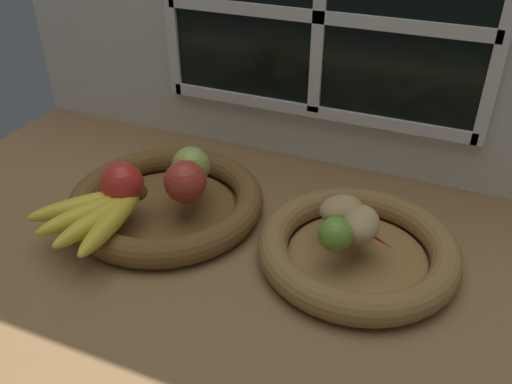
{
  "coord_description": "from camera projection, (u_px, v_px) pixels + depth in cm",
  "views": [
    {
      "loc": [
        28.39,
        -70.08,
        57.62
      ],
      "look_at": [
        -0.79,
        -0.9,
        8.91
      ],
      "focal_mm": 37.5,
      "sensor_mm": 36.0,
      "label": 1
    }
  ],
  "objects": [
    {
      "name": "ground_plane",
      "position": [
        262.0,
        239.0,
        0.96
      ],
      "size": [
        140.0,
        90.0,
        3.0
      ],
      "primitive_type": "cube",
      "color": "olive"
    },
    {
      "name": "apple_red_right",
      "position": [
        185.0,
        182.0,
        0.93
      ],
      "size": [
        7.51,
        7.51,
        7.51
      ],
      "primitive_type": "sphere",
      "color": "#B73828",
      "rests_on": "fruit_bowl_left"
    },
    {
      "name": "lime_near",
      "position": [
        336.0,
        234.0,
        0.82
      ],
      "size": [
        5.42,
        5.42,
        5.42
      ],
      "primitive_type": "sphere",
      "color": "#6B9E33",
      "rests_on": "fruit_bowl_right"
    },
    {
      "name": "fruit_bowl_right",
      "position": [
        358.0,
        249.0,
        0.87
      ],
      "size": [
        32.83,
        32.83,
        4.91
      ],
      "color": "olive",
      "rests_on": "ground_plane"
    },
    {
      "name": "apple_red_front",
      "position": [
        122.0,
        183.0,
        0.92
      ],
      "size": [
        7.48,
        7.48,
        7.48
      ],
      "primitive_type": "sphere",
      "color": "red",
      "rests_on": "fruit_bowl_left"
    },
    {
      "name": "apple_green_back",
      "position": [
        191.0,
        166.0,
        0.98
      ],
      "size": [
        7.05,
        7.05,
        7.05
      ],
      "primitive_type": "sphere",
      "color": "#99B74C",
      "rests_on": "fruit_bowl_left"
    },
    {
      "name": "back_wall",
      "position": [
        322.0,
        30.0,
        1.03
      ],
      "size": [
        140.0,
        4.6,
        55.0
      ],
      "color": "silver",
      "rests_on": "ground_plane"
    },
    {
      "name": "fruit_bowl_left",
      "position": [
        166.0,
        201.0,
        0.99
      ],
      "size": [
        36.01,
        36.01,
        4.91
      ],
      "color": "brown",
      "rests_on": "ground_plane"
    },
    {
      "name": "banana_bunch_front",
      "position": [
        98.0,
        213.0,
        0.88
      ],
      "size": [
        16.93,
        20.22,
        3.36
      ],
      "color": "yellow",
      "rests_on": "fruit_bowl_left"
    },
    {
      "name": "potato_large",
      "position": [
        361.0,
        224.0,
        0.84
      ],
      "size": [
        7.1,
        9.02,
        5.05
      ],
      "primitive_type": "ellipsoid",
      "rotation": [
        0.0,
        0.0,
        1.73
      ],
      "color": "tan",
      "rests_on": "fruit_bowl_right"
    },
    {
      "name": "potato_oblong",
      "position": [
        341.0,
        209.0,
        0.88
      ],
      "size": [
        9.5,
        9.63,
        4.36
      ],
      "primitive_type": "ellipsoid",
      "rotation": [
        0.0,
        0.0,
        0.84
      ],
      "color": "tan",
      "rests_on": "fruit_bowl_right"
    },
    {
      "name": "chili_pepper",
      "position": [
        364.0,
        230.0,
        0.86
      ],
      "size": [
        11.96,
        7.57,
        1.61
      ],
      "primitive_type": "cone",
      "rotation": [
        0.0,
        1.57,
        -0.5
      ],
      "color": "red",
      "rests_on": "fruit_bowl_right"
    }
  ]
}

